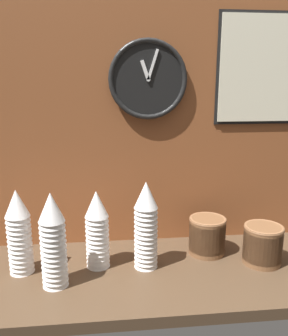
{
  "coord_description": "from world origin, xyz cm",
  "views": [
    {
      "loc": [
        -8.22,
        -117.53,
        67.47
      ],
      "look_at": [
        4.94,
        4.0,
        37.32
      ],
      "focal_mm": 38.0,
      "sensor_mm": 36.0,
      "label": 1
    }
  ],
  "objects": [
    {
      "name": "wall_tiled_back",
      "position": [
        0.0,
        26.5,
        52.5
      ],
      "size": [
        160.0,
        3.0,
        105.0
      ],
      "color": "brown",
      "rests_on": "ground_plane"
    },
    {
      "name": "ground_plane",
      "position": [
        0.0,
        0.0,
        -2.0
      ],
      "size": [
        160.0,
        56.0,
        4.0
      ],
      "primitive_type": "cube",
      "color": "#4C3826"
    },
    {
      "name": "bowl_stack_far_right",
      "position": [
        49.54,
        0.36,
        7.73
      ],
      "size": [
        14.64,
        14.64,
        14.88
      ],
      "color": "brown",
      "rests_on": "ground_plane"
    },
    {
      "name": "wall_clock",
      "position": [
        8.61,
        23.46,
        67.87
      ],
      "size": [
        30.91,
        2.7,
        30.91
      ],
      "color": "black"
    },
    {
      "name": "cup_stack_center",
      "position": [
        -12.26,
        4.13,
        14.66
      ],
      "size": [
        8.69,
        8.69,
        29.32
      ],
      "color": "white",
      "rests_on": "ground_plane"
    },
    {
      "name": "cup_stack_left",
      "position": [
        -39.63,
        2.9,
        15.55
      ],
      "size": [
        8.69,
        8.69,
        31.09
      ],
      "color": "white",
      "rests_on": "ground_plane"
    },
    {
      "name": "cup_stack_center_left",
      "position": [
        -26.4,
        -7.31,
        16.43
      ],
      "size": [
        8.69,
        8.69,
        32.87
      ],
      "color": "white",
      "rests_on": "ground_plane"
    },
    {
      "name": "menu_board",
      "position": [
        57.14,
        24.35,
        71.96
      ],
      "size": [
        42.08,
        1.32,
        44.01
      ],
      "color": "black"
    },
    {
      "name": "bowl_stack_right",
      "position": [
        30.93,
        9.98,
        7.73
      ],
      "size": [
        14.64,
        14.64,
        14.88
      ],
      "color": "brown",
      "rests_on": "ground_plane"
    },
    {
      "name": "cup_stack_center_right",
      "position": [
        5.41,
        1.83,
        16.43
      ],
      "size": [
        8.69,
        8.69,
        32.87
      ],
      "color": "white",
      "rests_on": "ground_plane"
    }
  ]
}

